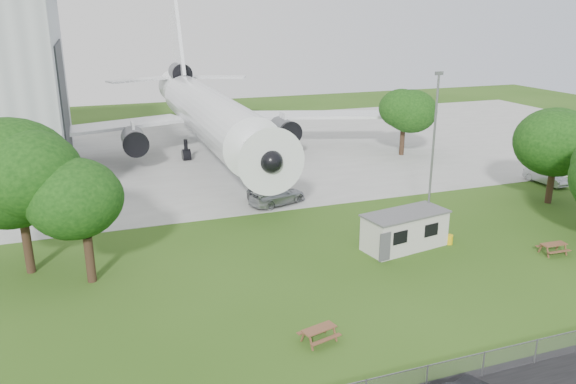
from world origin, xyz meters
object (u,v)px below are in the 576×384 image
object	(u,v)px
picnic_west	(319,341)
picnic_east	(552,254)
airliner	(207,111)
site_cabin	(405,230)

from	to	relation	value
picnic_west	picnic_east	distance (m)	20.03
airliner	picnic_east	xyz separation A→B (m)	(16.56, -35.56, -5.27)
site_cabin	airliner	bearing A→B (deg)	103.46
airliner	site_cabin	xyz separation A→B (m)	(7.43, -31.06, -3.96)
airliner	site_cabin	world-z (taller)	airliner
picnic_west	site_cabin	bearing A→B (deg)	27.11
picnic_east	airliner	bearing A→B (deg)	117.39
picnic_west	airliner	bearing A→B (deg)	71.73
site_cabin	picnic_east	bearing A→B (deg)	-26.27
site_cabin	picnic_west	size ratio (longest dim) A/B	3.85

